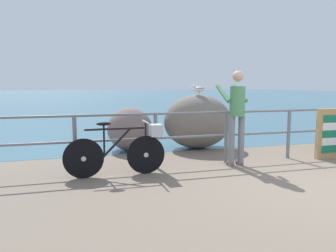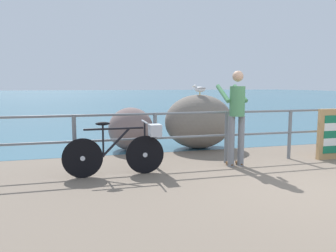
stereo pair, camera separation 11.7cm
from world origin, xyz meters
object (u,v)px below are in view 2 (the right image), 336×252
Objects in this scene: breakwater_boulder_main at (199,122)px; person_at_railing at (236,114)px; bicycle at (123,148)px; seagull at (200,89)px; folded_deckchair_stack at (336,134)px; breakwater_boulder_left at (131,129)px.

person_at_railing is at bearing -88.47° from breakwater_boulder_main.
seagull reaches higher than bicycle.
bicycle is 2.82m from breakwater_boulder_main.
seagull is at bearing 41.72° from bicycle.
person_at_railing is at bearing -179.38° from folded_deckchair_stack.
person_at_railing is 1.71× the size of folded_deckchair_stack.
breakwater_boulder_left is 1.88m from seagull.
bicycle is 2.15m from breakwater_boulder_left.
seagull is (-0.06, 1.78, 0.44)m from person_at_railing.
breakwater_boulder_left is (-3.95, 2.01, -0.02)m from folded_deckchair_stack.
folded_deckchair_stack is 3.06m from seagull.
breakwater_boulder_left is at bearing 153.06° from folded_deckchair_stack.
folded_deckchair_stack is 3.37× the size of seagull.
breakwater_boulder_main is at bearing -6.63° from breakwater_boulder_left.
folded_deckchair_stack is at bearing -26.94° from breakwater_boulder_left.
bicycle is 0.96× the size of person_at_railing.
breakwater_boulder_main is 1.54× the size of breakwater_boulder_left.
bicycle is 4.40m from folded_deckchair_stack.
folded_deckchair_stack reaches higher than bicycle.
bicycle is 1.63× the size of folded_deckchair_stack.
breakwater_boulder_left is at bearing 77.83° from bicycle.
person_at_railing is 1.83m from seagull.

